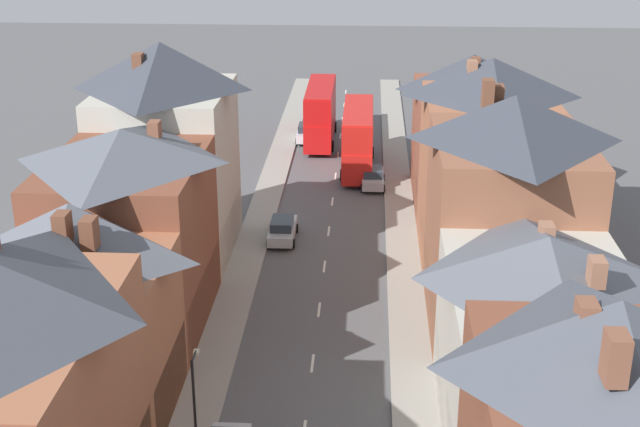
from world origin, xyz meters
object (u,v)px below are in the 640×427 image
(car_near_blue, at_px, (373,177))
(car_near_silver, at_px, (307,132))
(double_decker_bus_lead, at_px, (320,112))
(double_decker_bus_mid_street, at_px, (358,138))
(street_lamp, at_px, (195,406))
(car_mid_black, at_px, (282,229))

(car_near_blue, distance_m, car_near_silver, 14.03)
(car_near_silver, bearing_deg, double_decker_bus_lead, -5.72)
(double_decker_bus_mid_street, bearing_deg, street_lamp, -98.39)
(double_decker_bus_lead, distance_m, car_near_blue, 13.54)
(car_near_silver, xyz_separation_m, street_lamp, (-1.15, -49.23, 2.41))
(double_decker_bus_lead, distance_m, car_near_silver, 2.37)
(double_decker_bus_lead, relative_size, car_near_silver, 2.44)
(street_lamp, bearing_deg, double_decker_bus_lead, 87.15)
(car_near_blue, distance_m, car_mid_black, 12.91)
(car_near_blue, bearing_deg, car_mid_black, -118.71)
(double_decker_bus_mid_street, relative_size, car_mid_black, 2.43)
(car_near_blue, relative_size, car_mid_black, 0.96)
(street_lamp, bearing_deg, car_near_blue, 78.66)
(double_decker_bus_lead, height_order, double_decker_bus_mid_street, same)
(car_near_blue, bearing_deg, car_near_silver, 116.22)
(car_mid_black, distance_m, street_lamp, 25.46)
(double_decker_bus_mid_street, relative_size, car_near_blue, 2.54)
(double_decker_bus_lead, distance_m, street_lamp, 49.16)
(double_decker_bus_mid_street, distance_m, car_near_silver, 9.83)
(double_decker_bus_mid_street, height_order, street_lamp, street_lamp)
(car_mid_black, relative_size, street_lamp, 0.81)
(car_near_blue, height_order, car_near_silver, car_near_silver)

